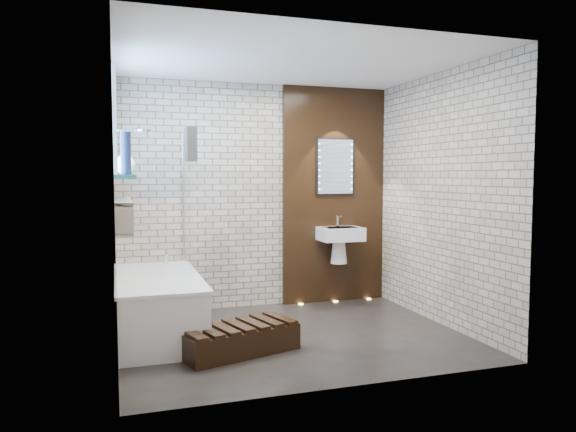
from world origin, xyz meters
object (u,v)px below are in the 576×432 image
object	(u,v)px
bathtub	(158,305)
washbasin	(340,239)
bath_screen	(188,201)
walnut_step	(238,340)
led_mirror	(335,167)

from	to	relation	value
bathtub	washbasin	size ratio (longest dim) A/B	3.00
bath_screen	walnut_step	world-z (taller)	bath_screen
led_mirror	walnut_step	xyz separation A→B (m)	(-1.55, -1.53, -1.54)
led_mirror	walnut_step	world-z (taller)	led_mirror
washbasin	led_mirror	size ratio (longest dim) A/B	0.83
led_mirror	walnut_step	bearing A→B (deg)	-135.33
washbasin	bath_screen	bearing A→B (deg)	-174.22
bath_screen	washbasin	bearing A→B (deg)	5.78
bathtub	led_mirror	world-z (taller)	led_mirror
bath_screen	walnut_step	distance (m)	1.69
bathtub	bath_screen	distance (m)	1.14
walnut_step	washbasin	bearing A→B (deg)	41.56
washbasin	led_mirror	xyz separation A→B (m)	(0.00, 0.16, 0.86)
bathtub	led_mirror	distance (m)	2.68
bath_screen	washbasin	size ratio (longest dim) A/B	2.41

